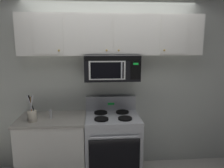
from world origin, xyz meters
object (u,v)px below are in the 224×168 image
utensil_crock_cream (32,114)px  salt_shaker (51,114)px  over_range_microwave (112,68)px  stove_range (112,145)px

utensil_crock_cream → salt_shaker: utensil_crock_cream is taller
salt_shaker → over_range_microwave: bearing=9.4°
over_range_microwave → utensil_crock_cream: bearing=-167.6°
utensil_crock_cream → salt_shaker: 0.24m
stove_range → salt_shaker: 0.98m
over_range_microwave → utensil_crock_cream: (-1.07, -0.24, -0.58)m
stove_range → utensil_crock_cream: (-1.07, -0.12, 0.53)m
stove_range → utensil_crock_cream: bearing=-173.6°
utensil_crock_cream → over_range_microwave: bearing=12.4°
utensil_crock_cream → stove_range: bearing=6.4°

